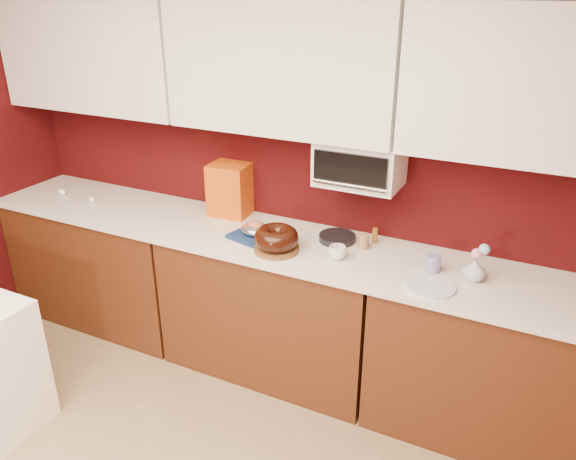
# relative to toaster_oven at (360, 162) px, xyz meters

# --- Properties ---
(wall_back) EXTENTS (4.00, 0.02, 2.50)m
(wall_back) POSITION_rel_toaster_oven_xyz_m (-0.45, 0.15, -0.12)
(wall_back) COLOR #3B0808
(wall_back) RESTS_ON floor
(base_cabinet_left) EXTENTS (1.31, 0.58, 0.86)m
(base_cabinet_left) POSITION_rel_toaster_oven_xyz_m (-1.78, -0.17, -0.95)
(base_cabinet_left) COLOR #4C240F
(base_cabinet_left) RESTS_ON floor
(base_cabinet_center) EXTENTS (1.31, 0.58, 0.86)m
(base_cabinet_center) POSITION_rel_toaster_oven_xyz_m (-0.45, -0.17, -0.95)
(base_cabinet_center) COLOR #4C240F
(base_cabinet_center) RESTS_ON floor
(base_cabinet_right) EXTENTS (1.31, 0.58, 0.86)m
(base_cabinet_right) POSITION_rel_toaster_oven_xyz_m (0.88, -0.17, -0.95)
(base_cabinet_right) COLOR #4C240F
(base_cabinet_right) RESTS_ON floor
(countertop) EXTENTS (4.00, 0.62, 0.04)m
(countertop) POSITION_rel_toaster_oven_xyz_m (-0.45, -0.17, -0.49)
(countertop) COLOR silver
(countertop) RESTS_ON base_cabinet_center
(upper_cabinet_left) EXTENTS (1.31, 0.33, 0.70)m
(upper_cabinet_left) POSITION_rel_toaster_oven_xyz_m (-1.78, -0.02, 0.48)
(upper_cabinet_left) COLOR white
(upper_cabinet_left) RESTS_ON wall_back
(upper_cabinet_center) EXTENTS (1.31, 0.33, 0.70)m
(upper_cabinet_center) POSITION_rel_toaster_oven_xyz_m (-0.45, -0.02, 0.48)
(upper_cabinet_center) COLOR white
(upper_cabinet_center) RESTS_ON wall_back
(upper_cabinet_right) EXTENTS (1.31, 0.33, 0.70)m
(upper_cabinet_right) POSITION_rel_toaster_oven_xyz_m (0.88, -0.02, 0.48)
(upper_cabinet_right) COLOR white
(upper_cabinet_right) RESTS_ON wall_back
(toaster_oven) EXTENTS (0.45, 0.30, 0.25)m
(toaster_oven) POSITION_rel_toaster_oven_xyz_m (0.00, 0.00, 0.00)
(toaster_oven) COLOR white
(toaster_oven) RESTS_ON upper_cabinet_center
(toaster_oven_door) EXTENTS (0.40, 0.02, 0.18)m
(toaster_oven_door) POSITION_rel_toaster_oven_xyz_m (0.00, -0.16, 0.00)
(toaster_oven_door) COLOR black
(toaster_oven_door) RESTS_ON toaster_oven
(toaster_oven_handle) EXTENTS (0.42, 0.02, 0.02)m
(toaster_oven_handle) POSITION_rel_toaster_oven_xyz_m (0.00, -0.18, -0.07)
(toaster_oven_handle) COLOR silver
(toaster_oven_handle) RESTS_ON toaster_oven
(cake_base) EXTENTS (0.32, 0.32, 0.02)m
(cake_base) POSITION_rel_toaster_oven_xyz_m (-0.36, -0.31, -0.46)
(cake_base) COLOR brown
(cake_base) RESTS_ON countertop
(bundt_cake) EXTENTS (0.31, 0.31, 0.10)m
(bundt_cake) POSITION_rel_toaster_oven_xyz_m (-0.36, -0.31, -0.39)
(bundt_cake) COLOR black
(bundt_cake) RESTS_ON cake_base
(navy_towel) EXTENTS (0.32, 0.29, 0.02)m
(navy_towel) POSITION_rel_toaster_oven_xyz_m (-0.54, -0.21, -0.46)
(navy_towel) COLOR navy
(navy_towel) RESTS_ON countertop
(foil_ham_nest) EXTENTS (0.18, 0.15, 0.07)m
(foil_ham_nest) POSITION_rel_toaster_oven_xyz_m (-0.54, -0.21, -0.42)
(foil_ham_nest) COLOR silver
(foil_ham_nest) RESTS_ON navy_towel
(roasted_ham) EXTENTS (0.13, 0.12, 0.07)m
(roasted_ham) POSITION_rel_toaster_oven_xyz_m (-0.54, -0.21, -0.40)
(roasted_ham) COLOR #AF6050
(roasted_ham) RESTS_ON foil_ham_nest
(pandoro_box) EXTENTS (0.26, 0.24, 0.33)m
(pandoro_box) POSITION_rel_toaster_oven_xyz_m (-0.87, 0.05, -0.31)
(pandoro_box) COLOR #B02A0B
(pandoro_box) RESTS_ON countertop
(dark_pan) EXTENTS (0.23, 0.23, 0.04)m
(dark_pan) POSITION_rel_toaster_oven_xyz_m (-0.10, -0.03, -0.46)
(dark_pan) COLOR black
(dark_pan) RESTS_ON countertop
(coffee_mug) EXTENTS (0.12, 0.12, 0.09)m
(coffee_mug) POSITION_rel_toaster_oven_xyz_m (-0.02, -0.25, -0.43)
(coffee_mug) COLOR silver
(coffee_mug) RESTS_ON countertop
(blue_jar) EXTENTS (0.10, 0.10, 0.09)m
(blue_jar) POSITION_rel_toaster_oven_xyz_m (0.48, -0.16, -0.43)
(blue_jar) COLOR navy
(blue_jar) RESTS_ON countertop
(flower_vase) EXTENTS (0.10, 0.10, 0.13)m
(flower_vase) POSITION_rel_toaster_oven_xyz_m (0.68, -0.17, -0.41)
(flower_vase) COLOR #B1B7C8
(flower_vase) RESTS_ON countertop
(flower_pink) EXTENTS (0.05, 0.05, 0.05)m
(flower_pink) POSITION_rel_toaster_oven_xyz_m (0.68, -0.17, -0.33)
(flower_pink) COLOR pink
(flower_pink) RESTS_ON flower_vase
(flower_blue) EXTENTS (0.06, 0.06, 0.06)m
(flower_blue) POSITION_rel_toaster_oven_xyz_m (0.71, -0.15, -0.30)
(flower_blue) COLOR #90C6E6
(flower_blue) RESTS_ON flower_vase
(china_plate) EXTENTS (0.31, 0.31, 0.01)m
(china_plate) POSITION_rel_toaster_oven_xyz_m (0.51, -0.34, -0.47)
(china_plate) COLOR silver
(china_plate) RESTS_ON countertop
(amber_bottle) EXTENTS (0.03, 0.03, 0.09)m
(amber_bottle) POSITION_rel_toaster_oven_xyz_m (0.10, 0.04, -0.43)
(amber_bottle) COLOR brown
(amber_bottle) RESTS_ON countertop
(paper_cup) EXTENTS (0.06, 0.06, 0.09)m
(paper_cup) POSITION_rel_toaster_oven_xyz_m (0.07, -0.06, -0.43)
(paper_cup) COLOR #976944
(paper_cup) RESTS_ON countertop
(egg_left) EXTENTS (0.06, 0.05, 0.04)m
(egg_left) POSITION_rel_toaster_oven_xyz_m (-2.11, -0.18, -0.45)
(egg_left) COLOR white
(egg_left) RESTS_ON countertop
(egg_right) EXTENTS (0.06, 0.05, 0.04)m
(egg_right) POSITION_rel_toaster_oven_xyz_m (-1.81, -0.20, -0.46)
(egg_right) COLOR white
(egg_right) RESTS_ON countertop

